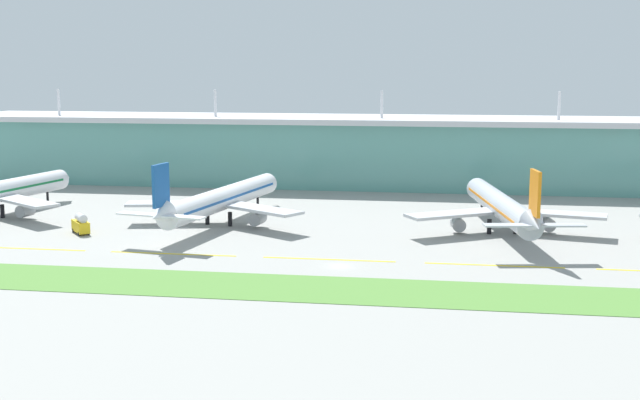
# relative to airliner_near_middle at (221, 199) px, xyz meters

# --- Properties ---
(ground_plane) EXTENTS (600.00, 600.00, 0.00)m
(ground_plane) POSITION_rel_airliner_near_middle_xyz_m (35.61, -39.22, -6.45)
(ground_plane) COLOR gray
(terminal_building) EXTENTS (288.00, 34.00, 32.16)m
(terminal_building) POSITION_rel_airliner_near_middle_xyz_m (35.61, 73.51, 5.33)
(terminal_building) COLOR #5B9E93
(terminal_building) RESTS_ON ground
(airliner_near_middle) EXTENTS (47.95, 67.74, 18.90)m
(airliner_near_middle) POSITION_rel_airliner_near_middle_xyz_m (0.00, 0.00, 0.00)
(airliner_near_middle) COLOR white
(airliner_near_middle) RESTS_ON ground
(airliner_far_middle) EXTENTS (48.13, 65.54, 18.90)m
(airliner_far_middle) POSITION_rel_airliner_near_middle_xyz_m (70.14, 0.03, -0.00)
(airliner_far_middle) COLOR #ADB2BC
(airliner_far_middle) RESTS_ON ground
(taxiway_stripe_west) EXTENTS (28.00, 0.70, 0.04)m
(taxiway_stripe_west) POSITION_rel_airliner_near_middle_xyz_m (-35.39, -33.89, -6.43)
(taxiway_stripe_west) COLOR yellow
(taxiway_stripe_west) RESTS_ON ground
(taxiway_stripe_mid_west) EXTENTS (28.00, 0.70, 0.04)m
(taxiway_stripe_mid_west) POSITION_rel_airliner_near_middle_xyz_m (-1.39, -33.89, -6.43)
(taxiway_stripe_mid_west) COLOR yellow
(taxiway_stripe_mid_west) RESTS_ON ground
(taxiway_stripe_centre) EXTENTS (28.00, 0.70, 0.04)m
(taxiway_stripe_centre) POSITION_rel_airliner_near_middle_xyz_m (32.61, -33.89, -6.43)
(taxiway_stripe_centre) COLOR yellow
(taxiway_stripe_centre) RESTS_ON ground
(taxiway_stripe_mid_east) EXTENTS (28.00, 0.70, 0.04)m
(taxiway_stripe_mid_east) POSITION_rel_airliner_near_middle_xyz_m (66.61, -33.89, -6.43)
(taxiway_stripe_mid_east) COLOR yellow
(taxiway_stripe_mid_east) RESTS_ON ground
(grass_verge) EXTENTS (300.00, 18.00, 0.10)m
(grass_verge) POSITION_rel_airliner_near_middle_xyz_m (35.61, -56.79, -6.40)
(grass_verge) COLOR #518438
(grass_verge) RESTS_ON ground
(fuel_truck) EXTENTS (6.64, 7.17, 4.95)m
(fuel_truck) POSITION_rel_airliner_near_middle_xyz_m (-30.41, -16.50, -4.19)
(fuel_truck) COLOR gold
(fuel_truck) RESTS_ON ground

